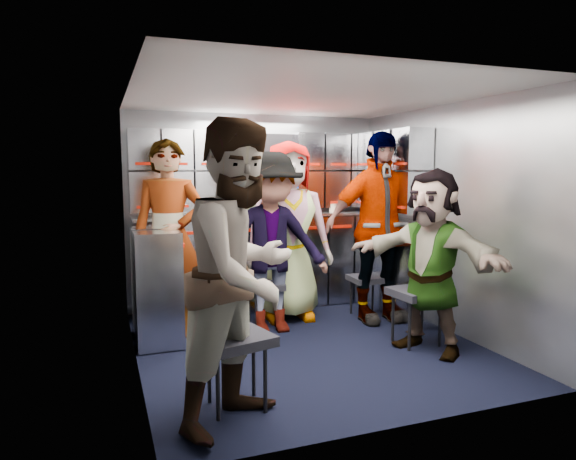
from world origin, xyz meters
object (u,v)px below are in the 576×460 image
object	(u,v)px
jump_seat_near_left	(236,343)
attendant_arc_d	(377,227)
attendant_arc_c	(288,231)
jump_seat_near_right	(417,295)
attendant_standing	(169,238)
attendant_arc_b	(271,243)
attendant_arc_a	(243,274)
jump_seat_center	(282,279)
jump_seat_mid_right	(367,281)
attendant_arc_e	(431,261)
jump_seat_mid_left	(266,287)

from	to	relation	value
jump_seat_near_left	attendant_arc_d	distance (m)	2.31
jump_seat_near_left	attendant_arc_c	world-z (taller)	attendant_arc_c
jump_seat_near_right	attendant_arc_c	distance (m)	1.43
attendant_standing	attendant_arc_d	size ratio (longest dim) A/B	0.95
attendant_arc_b	attendant_arc_c	size ratio (longest dim) A/B	0.93
jump_seat_near_right	attendant_arc_a	bearing A→B (deg)	-155.25
jump_seat_center	attendant_arc_c	size ratio (longest dim) A/B	0.24
jump_seat_mid_right	attendant_arc_a	world-z (taller)	attendant_arc_a
attendant_arc_a	attendant_arc_b	world-z (taller)	attendant_arc_a
attendant_standing	attendant_arc_c	world-z (taller)	attendant_arc_c
jump_seat_center	attendant_arc_d	size ratio (longest dim) A/B	0.23
attendant_arc_a	attendant_arc_d	size ratio (longest dim) A/B	0.96
jump_seat_near_left	jump_seat_mid_right	size ratio (longest dim) A/B	1.18
jump_seat_near_right	attendant_arc_d	bearing A→B (deg)	87.66
attendant_arc_a	jump_seat_mid_right	bearing A→B (deg)	7.32
attendant_arc_d	attendant_arc_e	xyz separation A→B (m)	(-0.03, -0.92, -0.18)
jump_seat_near_right	attendant_standing	xyz separation A→B (m)	(-1.95, 0.99, 0.46)
jump_seat_near_left	attendant_arc_d	bearing A→B (deg)	37.46
jump_seat_near_left	jump_seat_mid_left	distance (m)	1.73
jump_seat_center	attendant_arc_a	world-z (taller)	attendant_arc_a
jump_seat_center	jump_seat_near_left	bearing A→B (deg)	-117.27
attendant_standing	jump_seat_mid_right	bearing A→B (deg)	11.85
jump_seat_mid_left	jump_seat_center	distance (m)	0.46
jump_seat_near_right	jump_seat_near_left	bearing A→B (deg)	-160.26
attendant_arc_b	jump_seat_mid_left	bearing A→B (deg)	93.03
jump_seat_near_right	attendant_arc_e	world-z (taller)	attendant_arc_e
jump_seat_near_left	attendant_arc_a	bearing A→B (deg)	-90.00
attendant_arc_a	attendant_arc_e	size ratio (longest dim) A/B	1.18
attendant_standing	attendant_arc_b	bearing A→B (deg)	-0.18
jump_seat_mid_right	attendant_arc_c	world-z (taller)	attendant_arc_c
jump_seat_mid_right	attendant_arc_c	distance (m)	0.97
jump_seat_near_right	attendant_standing	distance (m)	2.24
jump_seat_mid_left	jump_seat_center	world-z (taller)	jump_seat_mid_left
jump_seat_near_left	attendant_arc_c	bearing A→B (deg)	60.38
jump_seat_mid_right	jump_seat_center	bearing A→B (deg)	154.46
attendant_arc_b	jump_seat_near_left	bearing A→B (deg)	-113.50
attendant_arc_a	attendant_arc_e	distance (m)	1.88
attendant_arc_e	jump_seat_near_left	bearing A→B (deg)	-99.83
attendant_arc_b	attendant_arc_e	bearing A→B (deg)	-38.75
jump_seat_mid_right	attendant_standing	distance (m)	2.05
jump_seat_mid_left	attendant_standing	world-z (taller)	attendant_standing
jump_seat_center	attendant_arc_d	xyz separation A→B (m)	(0.79, -0.56, 0.57)
jump_seat_mid_right	attendant_arc_b	xyz separation A→B (m)	(-1.09, -0.15, 0.47)
jump_seat_near_right	attendant_standing	world-z (taller)	attendant_standing
jump_seat_center	attendant_arc_b	distance (m)	0.76
jump_seat_near_left	jump_seat_mid_right	bearing A→B (deg)	40.91
attendant_arc_a	attendant_arc_e	bearing A→B (deg)	-16.98
attendant_standing	attendant_arc_a	bearing A→B (deg)	-69.94
attendant_arc_c	attendant_arc_e	xyz separation A→B (m)	(0.76, -1.30, -0.13)
jump_seat_mid_right	attendant_arc_a	bearing A→B (deg)	-135.96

